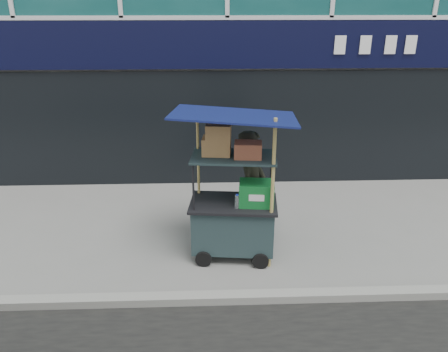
{
  "coord_description": "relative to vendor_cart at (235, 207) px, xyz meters",
  "views": [
    {
      "loc": [
        -0.4,
        -4.93,
        3.68
      ],
      "look_at": [
        -0.17,
        1.2,
        1.23
      ],
      "focal_mm": 35.0,
      "sensor_mm": 36.0,
      "label": 1
    }
  ],
  "objects": [
    {
      "name": "ground",
      "position": [
        0.02,
        -0.96,
        -0.81
      ],
      "size": [
        80.0,
        80.0,
        0.0
      ],
      "primitive_type": "plane",
      "color": "slate",
      "rests_on": "ground"
    },
    {
      "name": "curb",
      "position": [
        0.02,
        -1.16,
        -0.75
      ],
      "size": [
        80.0,
        0.18,
        0.12
      ],
      "primitive_type": "cube",
      "color": "gray",
      "rests_on": "ground"
    },
    {
      "name": "vendor_cart",
      "position": [
        0.0,
        0.0,
        0.0
      ],
      "size": [
        1.83,
        1.38,
        2.32
      ],
      "rotation": [
        0.0,
        0.0,
        -0.1
      ],
      "color": "#1A2D2D",
      "rests_on": "ground"
    },
    {
      "name": "vendor_man",
      "position": [
        0.29,
        0.43,
        0.12
      ],
      "size": [
        0.67,
        0.8,
        1.88
      ],
      "primitive_type": "imported",
      "rotation": [
        0.0,
        0.0,
        1.19
      ],
      "color": "black",
      "rests_on": "ground"
    }
  ]
}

